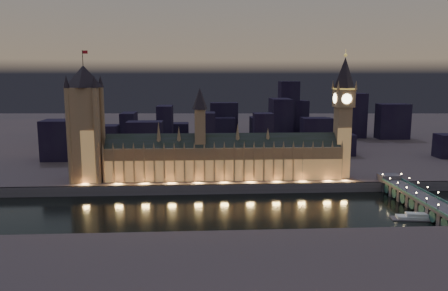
{
  "coord_description": "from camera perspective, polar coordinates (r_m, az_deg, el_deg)",
  "views": [
    {
      "loc": [
        -15.58,
        -305.78,
        97.33
      ],
      "look_at": [
        5.0,
        55.0,
        38.0
      ],
      "focal_mm": 35.0,
      "sensor_mm": 36.0,
      "label": 1
    }
  ],
  "objects": [
    {
      "name": "north_bank",
      "position": [
        831.18,
        -2.17,
        2.87
      ],
      "size": [
        2000.0,
        960.0,
        8.0
      ],
      "primitive_type": "cube",
      "color": "#3C363D",
      "rests_on": "ground"
    },
    {
      "name": "city_backdrop",
      "position": [
        558.87,
        1.94,
        2.45
      ],
      "size": [
        461.81,
        215.63,
        79.33
      ],
      "color": "black",
      "rests_on": "north_bank"
    },
    {
      "name": "river_boat",
      "position": [
        327.22,
        24.47,
        -8.56
      ],
      "size": [
        41.63,
        16.26,
        4.5
      ],
      "color": "#464548",
      "rests_on": "ground"
    },
    {
      "name": "ground_plane",
      "position": [
        321.27,
        -0.34,
        -8.31
      ],
      "size": [
        2000.0,
        2000.0,
        0.0
      ],
      "primitive_type": "plane",
      "color": "black",
      "rests_on": "ground"
    },
    {
      "name": "victoria_tower",
      "position": [
        381.31,
        -17.62,
        3.5
      ],
      "size": [
        31.68,
        31.68,
        108.43
      ],
      "color": "#947552",
      "rests_on": "north_bank"
    },
    {
      "name": "embankment_wall",
      "position": [
        359.45,
        -0.67,
        -5.73
      ],
      "size": [
        2000.0,
        2.5,
        8.0
      ],
      "primitive_type": "cube",
      "color": "#464548",
      "rests_on": "ground"
    },
    {
      "name": "elizabeth_tower",
      "position": [
        388.92,
        15.33,
        4.87
      ],
      "size": [
        18.0,
        18.0,
        110.01
      ],
      "color": "#947552",
      "rests_on": "north_bank"
    },
    {
      "name": "palace_of_westminster",
      "position": [
        374.84,
        -0.19,
        -1.59
      ],
      "size": [
        202.0,
        22.25,
        78.0
      ],
      "color": "#947552",
      "rests_on": "north_bank"
    },
    {
      "name": "westminster_bridge",
      "position": [
        353.97,
        23.88,
        -6.45
      ],
      "size": [
        16.95,
        113.0,
        15.9
      ],
      "color": "#464548",
      "rests_on": "ground"
    }
  ]
}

